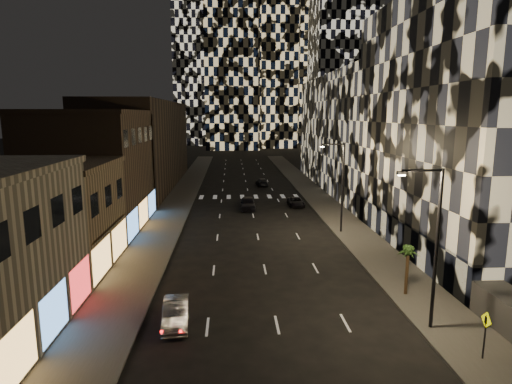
{
  "coord_description": "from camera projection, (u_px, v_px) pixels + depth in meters",
  "views": [
    {
      "loc": [
        -2.53,
        -11.76,
        11.97
      ],
      "look_at": [
        -0.65,
        20.9,
        6.0
      ],
      "focal_mm": 30.0,
      "sensor_mm": 36.0,
      "label": 1
    }
  ],
  "objects": [
    {
      "name": "ped_sign",
      "position": [
        486.0,
        328.0,
        20.71
      ],
      "size": [
        0.08,
        0.81,
        2.42
      ],
      "rotation": [
        0.0,
        0.0,
        -0.02
      ],
      "color": "black",
      "rests_on": "sidewalk_right"
    },
    {
      "name": "streetlight_near",
      "position": [
        433.0,
        238.0,
        23.18
      ],
      "size": [
        2.55,
        0.25,
        9.0
      ],
      "color": "black",
      "rests_on": "sidewalk_right"
    },
    {
      "name": "midrise_base",
      "position": [
        398.0,
        233.0,
        38.33
      ],
      "size": [
        0.6,
        25.0,
        3.0
      ],
      "primitive_type": "cube",
      "color": "#383838",
      "rests_on": "ground"
    },
    {
      "name": "car_silver_parked",
      "position": [
        176.0,
        313.0,
        24.63
      ],
      "size": [
        1.78,
        4.21,
        1.35
      ],
      "primitive_type": "imported",
      "rotation": [
        0.0,
        0.0,
        0.09
      ],
      "color": "#97979C",
      "rests_on": "ground"
    },
    {
      "name": "retail_filler_left",
      "position": [
        144.0,
        145.0,
        70.56
      ],
      "size": [
        10.0,
        40.0,
        14.0
      ],
      "primitive_type": "cube",
      "color": "#453427",
      "rests_on": "ground"
    },
    {
      "name": "retail_brown",
      "position": [
        93.0,
        172.0,
        44.71
      ],
      "size": [
        10.0,
        15.0,
        12.0
      ],
      "primitive_type": "cube",
      "color": "#453427",
      "rests_on": "ground"
    },
    {
      "name": "palm_tree",
      "position": [
        408.0,
        254.0,
        28.07
      ],
      "size": [
        1.69,
        1.7,
        3.34
      ],
      "color": "#47331E",
      "rests_on": "sidewalk_right"
    },
    {
      "name": "car_dark_oncoming",
      "position": [
        262.0,
        182.0,
        72.54
      ],
      "size": [
        2.05,
        4.45,
        1.26
      ],
      "primitive_type": "imported",
      "rotation": [
        0.0,
        0.0,
        3.21
      ],
      "color": "black",
      "rests_on": "ground"
    },
    {
      "name": "streetlight_far",
      "position": [
        340.0,
        181.0,
        42.82
      ],
      "size": [
        2.55,
        0.25,
        9.0
      ],
      "color": "black",
      "rests_on": "sidewalk_right"
    },
    {
      "name": "curb_left",
      "position": [
        195.0,
        197.0,
        62.49
      ],
      "size": [
        0.2,
        120.0,
        0.15
      ],
      "primitive_type": "cube",
      "color": "#4C4C47",
      "rests_on": "ground"
    },
    {
      "name": "car_dark_rightlane",
      "position": [
        296.0,
        202.0,
        56.34
      ],
      "size": [
        1.97,
        4.16,
        1.15
      ],
      "primitive_type": "imported",
      "rotation": [
        0.0,
        0.0,
        0.02
      ],
      "color": "black",
      "rests_on": "ground"
    },
    {
      "name": "midrise_right",
      "position": [
        491.0,
        126.0,
        37.06
      ],
      "size": [
        16.0,
        25.0,
        22.0
      ],
      "primitive_type": "cube",
      "color": "#232326",
      "rests_on": "ground"
    },
    {
      "name": "sidewalk_left",
      "position": [
        181.0,
        197.0,
        62.37
      ],
      "size": [
        4.0,
        120.0,
        0.15
      ],
      "primitive_type": "cube",
      "color": "#47443F",
      "rests_on": "ground"
    },
    {
      "name": "sidewalk_right",
      "position": [
        316.0,
        195.0,
        63.5
      ],
      "size": [
        4.0,
        120.0,
        0.15
      ],
      "primitive_type": "cube",
      "color": "#47443F",
      "rests_on": "ground"
    },
    {
      "name": "midrise_filler_right",
      "position": [
        370.0,
        133.0,
        69.34
      ],
      "size": [
        16.0,
        40.0,
        18.0
      ],
      "primitive_type": "cube",
      "color": "#232326",
      "rests_on": "ground"
    },
    {
      "name": "curb_right",
      "position": [
        302.0,
        196.0,
        63.38
      ],
      "size": [
        0.2,
        120.0,
        0.15
      ],
      "primitive_type": "cube",
      "color": "#4C4C47",
      "rests_on": "ground"
    },
    {
      "name": "retail_tan",
      "position": [
        43.0,
        220.0,
        32.79
      ],
      "size": [
        10.0,
        10.0,
        8.0
      ],
      "primitive_type": "cube",
      "color": "#776447",
      "rests_on": "ground"
    },
    {
      "name": "tower_center_low",
      "position": [
        232.0,
        6.0,
        142.71
      ],
      "size": [
        18.0,
        18.0,
        95.0
      ],
      "primitive_type": "cube",
      "color": "black",
      "rests_on": "ground"
    },
    {
      "name": "car_dark_midlane",
      "position": [
        248.0,
        203.0,
        54.44
      ],
      "size": [
        1.89,
        4.66,
        1.58
      ],
      "primitive_type": "imported",
      "rotation": [
        0.0,
        0.0,
        -0.0
      ],
      "color": "black",
      "rests_on": "ground"
    }
  ]
}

